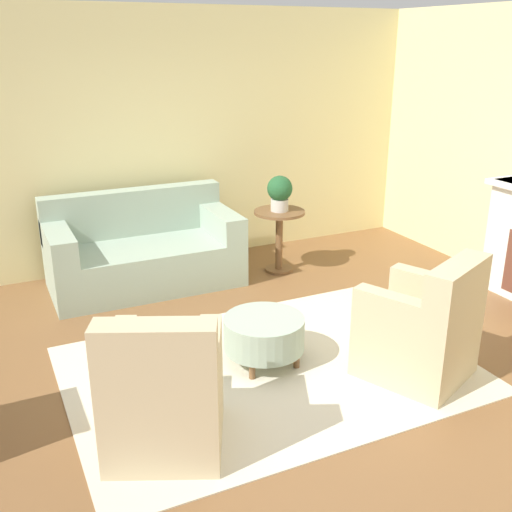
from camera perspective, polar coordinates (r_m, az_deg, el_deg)
ground_plane at (r=4.79m, az=1.21°, el=-10.79°), size 16.00×16.00×0.00m
wall_back at (r=6.82m, az=-9.44°, el=10.84°), size 9.48×0.12×2.80m
rug at (r=4.79m, az=1.21°, el=-10.74°), size 3.06×2.19×0.01m
couch at (r=6.38m, az=-10.69°, el=0.31°), size 1.93×0.97×0.95m
armchair_left at (r=3.82m, az=-8.79°, el=-12.99°), size 0.94×0.96×0.97m
armchair_right at (r=4.70m, az=15.64°, el=-6.90°), size 0.94×0.96×0.97m
ottoman_table at (r=4.77m, az=0.76°, el=-7.39°), size 0.64×0.64×0.38m
side_table at (r=6.58m, az=2.22°, el=2.48°), size 0.56×0.56×0.70m
potted_plant_on_side_table at (r=6.46m, az=2.28°, el=6.15°), size 0.27×0.27×0.39m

